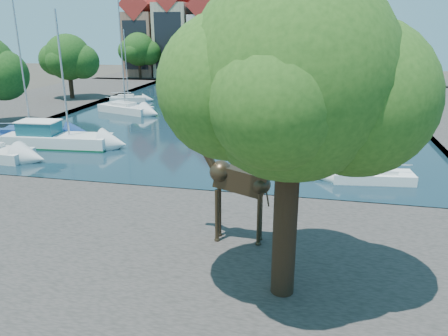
# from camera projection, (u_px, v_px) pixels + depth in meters

# --- Properties ---
(ground) EXTENTS (160.00, 160.00, 0.00)m
(ground) POSITION_uv_depth(u_px,v_px,m) (164.00, 195.00, 25.24)
(ground) COLOR #38332B
(ground) RESTS_ON ground
(water_basin) EXTENTS (38.00, 50.00, 0.08)m
(water_basin) POSITION_uv_depth(u_px,v_px,m) (237.00, 115.00, 47.54)
(water_basin) COLOR black
(water_basin) RESTS_ON ground
(near_quay) EXTENTS (50.00, 14.00, 0.50)m
(near_quay) POSITION_uv_depth(u_px,v_px,m) (109.00, 249.00, 18.65)
(near_quay) COLOR #443E3B
(near_quay) RESTS_ON ground
(far_quay) EXTENTS (60.00, 16.00, 0.50)m
(far_quay) POSITION_uv_depth(u_px,v_px,m) (269.00, 79.00, 77.24)
(far_quay) COLOR #443E3B
(far_quay) RESTS_ON ground
(left_quay) EXTENTS (14.00, 52.00, 0.50)m
(left_quay) POSITION_uv_depth(u_px,v_px,m) (32.00, 105.00, 52.34)
(left_quay) COLOR #443E3B
(left_quay) RESTS_ON ground
(plane_tree) EXTENTS (8.32, 6.40, 10.62)m
(plane_tree) POSITION_uv_depth(u_px,v_px,m) (296.00, 84.00, 12.99)
(plane_tree) COLOR #332114
(plane_tree) RESTS_ON near_quay
(townhouse_west_end) EXTENTS (5.44, 9.18, 14.93)m
(townhouse_west_end) POSITION_uv_depth(u_px,v_px,m) (144.00, 36.00, 79.48)
(townhouse_west_end) COLOR #956751
(townhouse_west_end) RESTS_ON far_quay
(townhouse_west_mid) EXTENTS (5.94, 9.18, 16.79)m
(townhouse_west_mid) POSITION_uv_depth(u_px,v_px,m) (176.00, 32.00, 78.04)
(townhouse_west_mid) COLOR #B3A989
(townhouse_west_mid) RESTS_ON far_quay
(townhouse_west_inner) EXTENTS (6.43, 9.18, 15.15)m
(townhouse_west_inner) POSITION_uv_depth(u_px,v_px,m) (211.00, 37.00, 77.06)
(townhouse_west_inner) COLOR beige
(townhouse_west_inner) RESTS_ON far_quay
(townhouse_center) EXTENTS (5.44, 9.18, 16.93)m
(townhouse_center) POSITION_uv_depth(u_px,v_px,m) (248.00, 31.00, 75.47)
(townhouse_center) COLOR brown
(townhouse_center) RESTS_ON far_quay
(townhouse_east_inner) EXTENTS (5.94, 9.18, 15.79)m
(townhouse_east_inner) POSITION_uv_depth(u_px,v_px,m) (282.00, 35.00, 74.50)
(townhouse_east_inner) COLOR tan
(townhouse_east_inner) RESTS_ON far_quay
(townhouse_east_mid) EXTENTS (6.43, 9.18, 16.65)m
(townhouse_east_mid) POSITION_uv_depth(u_px,v_px,m) (321.00, 33.00, 73.12)
(townhouse_east_mid) COLOR beige
(townhouse_east_mid) RESTS_ON far_quay
(townhouse_east_end) EXTENTS (5.44, 9.18, 14.43)m
(townhouse_east_end) POSITION_uv_depth(u_px,v_px,m) (361.00, 39.00, 72.17)
(townhouse_east_end) COLOR brown
(townhouse_east_end) RESTS_ON far_quay
(far_tree_far_west) EXTENTS (7.28, 5.60, 7.68)m
(far_tree_far_west) POSITION_uv_depth(u_px,v_px,m) (139.00, 50.00, 74.84)
(far_tree_far_west) COLOR #332114
(far_tree_far_west) RESTS_ON far_quay
(far_tree_west) EXTENTS (6.76, 5.20, 7.36)m
(far_tree_west) POSITION_uv_depth(u_px,v_px,m) (184.00, 52.00, 73.32)
(far_tree_west) COLOR #332114
(far_tree_west) RESTS_ON far_quay
(far_tree_mid_west) EXTENTS (7.80, 6.00, 8.00)m
(far_tree_mid_west) POSITION_uv_depth(u_px,v_px,m) (231.00, 51.00, 71.69)
(far_tree_mid_west) COLOR #332114
(far_tree_mid_west) RESTS_ON far_quay
(far_tree_mid_east) EXTENTS (7.02, 5.40, 7.52)m
(far_tree_mid_east) POSITION_uv_depth(u_px,v_px,m) (279.00, 53.00, 70.19)
(far_tree_mid_east) COLOR #332114
(far_tree_mid_east) RESTS_ON far_quay
(far_tree_east) EXTENTS (7.54, 5.80, 7.84)m
(far_tree_east) POSITION_uv_depth(u_px,v_px,m) (330.00, 52.00, 68.59)
(far_tree_east) COLOR #332114
(far_tree_east) RESTS_ON far_quay
(far_tree_far_east) EXTENTS (6.76, 5.20, 7.36)m
(far_tree_far_east) POSITION_uv_depth(u_px,v_px,m) (384.00, 54.00, 67.09)
(far_tree_far_east) COLOR #332114
(far_tree_far_east) RESTS_ON far_quay
(side_tree_left_far) EXTENTS (7.28, 5.60, 7.88)m
(side_tree_left_far) POSITION_uv_depth(u_px,v_px,m) (69.00, 59.00, 53.85)
(side_tree_left_far) COLOR #332114
(side_tree_left_far) RESTS_ON left_quay
(giraffe_statue) EXTENTS (3.93, 0.69, 5.63)m
(giraffe_statue) POSITION_uv_depth(u_px,v_px,m) (233.00, 179.00, 18.05)
(giraffe_statue) COLOR #332819
(giraffe_statue) RESTS_ON near_quay
(motorsailer) EXTENTS (8.58, 3.07, 10.40)m
(motorsailer) POSITION_uv_depth(u_px,v_px,m) (54.00, 137.00, 34.71)
(motorsailer) COLOR silver
(motorsailer) RESTS_ON water_basin
(sailboat_left_b) EXTENTS (7.90, 4.32, 11.76)m
(sailboat_left_b) POSITION_uv_depth(u_px,v_px,m) (31.00, 133.00, 36.66)
(sailboat_left_b) COLOR navy
(sailboat_left_b) RESTS_ON water_basin
(sailboat_left_c) EXTENTS (6.76, 4.21, 11.86)m
(sailboat_left_c) POSITION_uv_depth(u_px,v_px,m) (125.00, 107.00, 48.36)
(sailboat_left_c) COLOR silver
(sailboat_left_c) RESTS_ON water_basin
(sailboat_left_d) EXTENTS (4.69, 2.67, 8.80)m
(sailboat_left_d) POSITION_uv_depth(u_px,v_px,m) (128.00, 98.00, 55.25)
(sailboat_left_d) COLOR silver
(sailboat_left_d) RESTS_ON water_basin
(sailboat_left_e) EXTENTS (6.41, 3.01, 8.61)m
(sailboat_left_e) POSITION_uv_depth(u_px,v_px,m) (181.00, 85.00, 66.40)
(sailboat_left_e) COLOR white
(sailboat_left_e) RESTS_ON water_basin
(sailboat_right_a) EXTENTS (5.07, 2.25, 10.13)m
(sailboat_right_a) POSITION_uv_depth(u_px,v_px,m) (373.00, 174.00, 27.02)
(sailboat_right_a) COLOR white
(sailboat_right_a) RESTS_ON water_basin
(sailboat_right_b) EXTENTS (7.42, 3.61, 12.04)m
(sailboat_right_b) POSITION_uv_depth(u_px,v_px,m) (358.00, 133.00, 37.10)
(sailboat_right_b) COLOR navy
(sailboat_right_b) RESTS_ON water_basin
(sailboat_right_c) EXTENTS (5.93, 2.67, 10.22)m
(sailboat_right_c) POSITION_uv_depth(u_px,v_px,m) (347.00, 101.00, 52.37)
(sailboat_right_c) COLOR silver
(sailboat_right_c) RESTS_ON water_basin
(sailboat_right_d) EXTENTS (5.20, 3.24, 9.22)m
(sailboat_right_d) POSITION_uv_depth(u_px,v_px,m) (365.00, 90.00, 61.12)
(sailboat_right_d) COLOR silver
(sailboat_right_d) RESTS_ON water_basin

